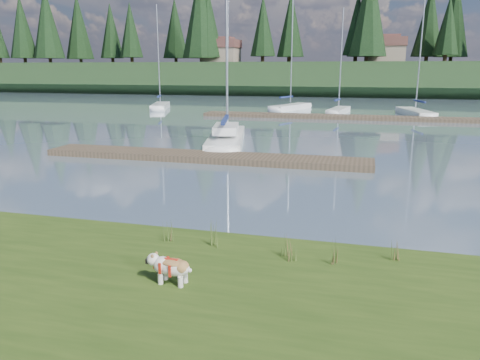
% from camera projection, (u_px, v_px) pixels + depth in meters
% --- Properties ---
extents(ground, '(200.00, 200.00, 0.00)m').
position_uv_depth(ground, '(325.00, 118.00, 41.34)').
color(ground, gray).
rests_on(ground, ground).
extents(bank, '(60.00, 9.00, 0.35)m').
position_uv_depth(bank, '(127.00, 334.00, 7.48)').
color(bank, '#334A16').
rests_on(bank, ground).
extents(ridge, '(200.00, 20.00, 5.00)m').
position_uv_depth(ridge, '(347.00, 79.00, 81.14)').
color(ridge, '#1C3118').
rests_on(ridge, ground).
extents(bulldog, '(0.91, 0.42, 0.55)m').
position_uv_depth(bulldog, '(171.00, 266.00, 8.78)').
color(bulldog, silver).
rests_on(bulldog, bank).
extents(sailboat_main, '(3.96, 9.63, 13.53)m').
position_uv_depth(sailboat_main, '(227.00, 135.00, 27.95)').
color(sailboat_main, white).
rests_on(sailboat_main, ground).
extents(dock_near, '(16.00, 2.00, 0.30)m').
position_uv_depth(dock_near, '(203.00, 157.00, 22.58)').
color(dock_near, '#4C3D2C').
rests_on(dock_near, ground).
extents(dock_far, '(26.00, 2.20, 0.30)m').
position_uv_depth(dock_far, '(348.00, 117.00, 40.80)').
color(dock_far, '#4C3D2C').
rests_on(dock_far, ground).
extents(sailboat_bg_0, '(3.75, 7.56, 10.90)m').
position_uv_depth(sailboat_bg_0, '(161.00, 105.00, 51.52)').
color(sailboat_bg_0, white).
rests_on(sailboat_bg_0, ground).
extents(sailboat_bg_1, '(4.01, 7.65, 11.38)m').
position_uv_depth(sailboat_bg_1, '(293.00, 106.00, 50.18)').
color(sailboat_bg_1, white).
rests_on(sailboat_bg_1, ground).
extents(sailboat_bg_2, '(2.14, 6.58, 9.88)m').
position_uv_depth(sailboat_bg_2, '(340.00, 110.00, 45.74)').
color(sailboat_bg_2, white).
rests_on(sailboat_bg_2, ground).
extents(sailboat_bg_3, '(3.38, 8.18, 11.80)m').
position_uv_depth(sailboat_bg_3, '(413.00, 112.00, 44.18)').
color(sailboat_bg_3, white).
rests_on(sailboat_bg_3, ground).
extents(weed_0, '(0.17, 0.14, 0.66)m').
position_uv_depth(weed_0, '(214.00, 235.00, 10.62)').
color(weed_0, '#475B23').
rests_on(weed_0, bank).
extents(weed_1, '(0.17, 0.14, 0.54)m').
position_uv_depth(weed_1, '(286.00, 247.00, 10.05)').
color(weed_1, '#475B23').
rests_on(weed_1, bank).
extents(weed_2, '(0.17, 0.14, 0.56)m').
position_uv_depth(weed_2, '(336.00, 253.00, 9.68)').
color(weed_2, '#475B23').
rests_on(weed_2, bank).
extents(weed_3, '(0.17, 0.14, 0.55)m').
position_uv_depth(weed_3, '(167.00, 233.00, 10.90)').
color(weed_3, '#475B23').
rests_on(weed_3, bank).
extents(weed_4, '(0.17, 0.14, 0.41)m').
position_uv_depth(weed_4, '(293.00, 253.00, 9.86)').
color(weed_4, '#475B23').
rests_on(weed_4, bank).
extents(weed_5, '(0.17, 0.14, 0.50)m').
position_uv_depth(weed_5, '(393.00, 251.00, 9.87)').
color(weed_5, '#475B23').
rests_on(weed_5, bank).
extents(mud_lip, '(60.00, 0.50, 0.14)m').
position_uv_depth(mud_lip, '(213.00, 243.00, 11.64)').
color(mud_lip, '#33281C').
rests_on(mud_lip, ground).
extents(conifer_0, '(5.72, 5.72, 14.15)m').
position_uv_depth(conifer_0, '(47.00, 22.00, 87.01)').
color(conifer_0, '#382619').
rests_on(conifer_0, ridge).
extents(conifer_1, '(4.40, 4.40, 11.30)m').
position_uv_depth(conifer_1, '(131.00, 30.00, 87.30)').
color(conifer_1, '#382619').
rests_on(conifer_1, ridge).
extents(conifer_2, '(6.60, 6.60, 16.05)m').
position_uv_depth(conifer_2, '(201.00, 13.00, 80.17)').
color(conifer_2, '#382619').
rests_on(conifer_2, ridge).
extents(conifer_3, '(4.84, 4.84, 12.25)m').
position_uv_depth(conifer_3, '(291.00, 24.00, 80.57)').
color(conifer_3, '#382619').
rests_on(conifer_3, ridge).
extents(conifer_4, '(6.16, 6.16, 15.10)m').
position_uv_depth(conifer_4, '(369.00, 9.00, 71.34)').
color(conifer_4, '#382619').
rests_on(conifer_4, ridge).
extents(conifer_5, '(3.96, 3.96, 10.35)m').
position_uv_depth(conifer_5, '(448.00, 25.00, 72.60)').
color(conifer_5, '#382619').
rests_on(conifer_5, ridge).
extents(house_0, '(6.30, 5.30, 4.65)m').
position_uv_depth(house_0, '(221.00, 51.00, 82.75)').
color(house_0, gray).
rests_on(house_0, ridge).
extents(house_1, '(6.30, 5.30, 4.65)m').
position_uv_depth(house_1, '(386.00, 49.00, 76.63)').
color(house_1, gray).
rests_on(house_1, ridge).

